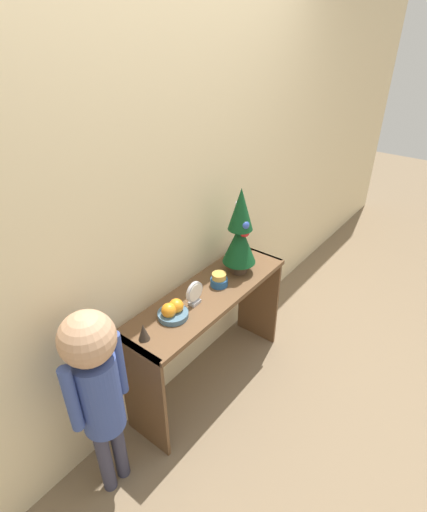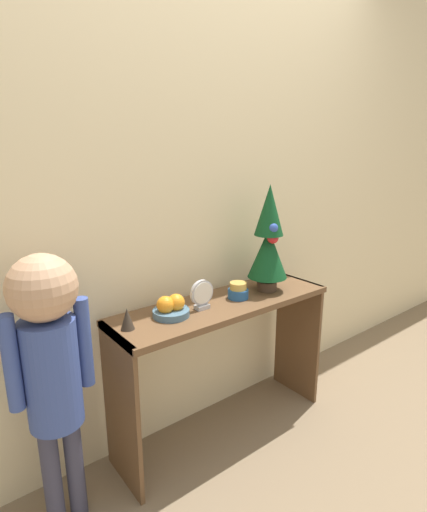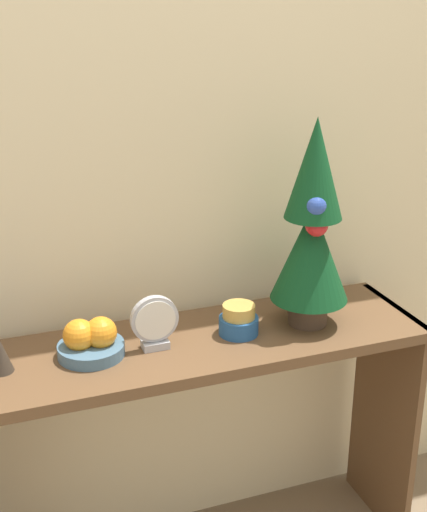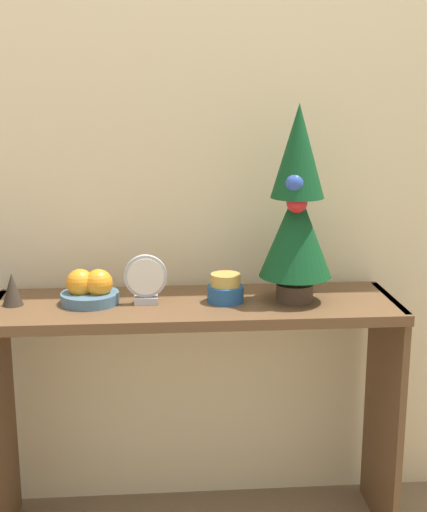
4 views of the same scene
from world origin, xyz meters
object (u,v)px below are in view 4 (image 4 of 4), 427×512
at_px(mini_tree, 297,207).
at_px(fruit_bowl, 90,290).
at_px(singing_bowl, 226,289).
at_px(desk_clock, 146,280).
at_px(figurine, 12,289).

distance_m(mini_tree, fruit_bowl, 0.63).
distance_m(mini_tree, singing_bowl, 0.31).
relative_size(mini_tree, singing_bowl, 5.37).
bearing_deg(mini_tree, singing_bowl, 178.48).
height_order(mini_tree, desk_clock, mini_tree).
height_order(mini_tree, singing_bowl, mini_tree).
bearing_deg(figurine, desk_clock, -2.24).
distance_m(fruit_bowl, singing_bowl, 0.38).
bearing_deg(singing_bowl, fruit_bowl, 177.39).
xyz_separation_m(mini_tree, figurine, (-0.79, 0.02, -0.23)).
distance_m(fruit_bowl, desk_clock, 0.16).
height_order(singing_bowl, desk_clock, desk_clock).
bearing_deg(figurine, mini_tree, -1.34).
height_order(fruit_bowl, desk_clock, desk_clock).
distance_m(mini_tree, desk_clock, 0.47).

